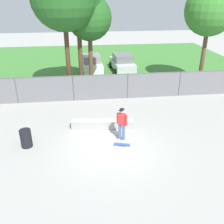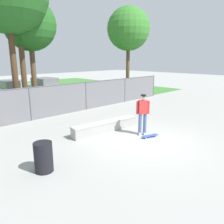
% 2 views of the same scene
% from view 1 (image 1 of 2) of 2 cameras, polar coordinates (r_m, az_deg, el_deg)
% --- Properties ---
extents(ground_plane, '(80.00, 80.00, 0.00)m').
position_cam_1_polar(ground_plane, '(12.87, -0.22, -7.82)').
color(ground_plane, '#9E9E99').
extents(grass_strip, '(31.27, 20.00, 0.02)m').
position_cam_1_polar(grass_strip, '(28.16, -4.20, 10.92)').
color(grass_strip, '#3D7A33').
rests_on(grass_strip, ground).
extents(concrete_ledge, '(3.54, 0.86, 0.51)m').
position_cam_1_polar(concrete_ledge, '(14.42, -2.20, -2.71)').
color(concrete_ledge, '#999993').
rests_on(concrete_ledge, ground).
extents(skateboarder, '(0.49, 0.43, 1.84)m').
position_cam_1_polar(skateboarder, '(12.86, 2.21, -2.54)').
color(skateboarder, beige).
rests_on(skateboarder, ground).
extents(skateboard, '(0.82, 0.42, 0.09)m').
position_cam_1_polar(skateboard, '(12.94, 2.25, -7.27)').
color(skateboard, '#334CB2').
rests_on(skateboard, ground).
extents(chainlink_fence, '(19.34, 0.07, 1.86)m').
position_cam_1_polar(chainlink_fence, '(18.03, -2.54, 5.83)').
color(chainlink_fence, '#4C4C51').
rests_on(chainlink_fence, ground).
extents(tree_mid, '(3.20, 3.20, 6.97)m').
position_cam_1_polar(tree_mid, '(19.16, -5.12, 20.20)').
color(tree_mid, brown).
rests_on(tree_mid, ground).
extents(tree_far, '(3.70, 3.70, 7.67)m').
position_cam_1_polar(tree_far, '(21.04, 21.15, 20.46)').
color(tree_far, brown).
rests_on(tree_far, ground).
extents(car_white, '(2.22, 4.31, 1.66)m').
position_cam_1_polar(car_white, '(24.72, -4.64, 10.82)').
color(car_white, silver).
rests_on(car_white, ground).
extents(car_silver, '(2.22, 4.31, 1.66)m').
position_cam_1_polar(car_silver, '(24.91, 2.32, 11.00)').
color(car_silver, '#B7BABF').
rests_on(car_silver, ground).
extents(trash_bin, '(0.56, 0.56, 0.93)m').
position_cam_1_polar(trash_bin, '(13.38, -18.74, -5.60)').
color(trash_bin, black).
rests_on(trash_bin, ground).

